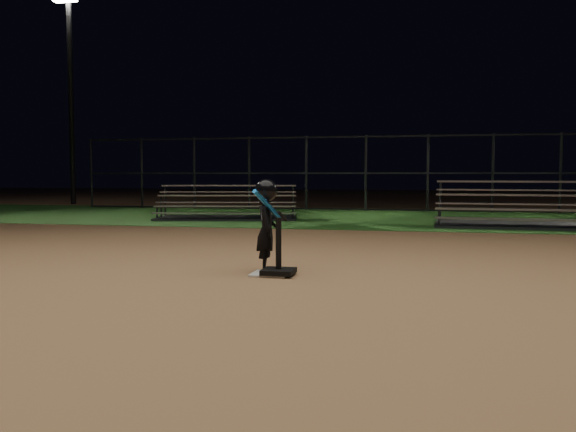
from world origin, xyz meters
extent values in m
plane|color=#A17249|center=(0.00, 0.00, 0.00)|extent=(80.00, 80.00, 0.00)
cube|color=#204E19|center=(0.00, 10.00, 0.01)|extent=(60.00, 8.00, 0.01)
cube|color=beige|center=(0.00, 0.00, 0.01)|extent=(0.45, 0.45, 0.02)
cube|color=black|center=(0.11, -0.05, 0.05)|extent=(0.38, 0.38, 0.06)
cylinder|color=black|center=(0.11, -0.05, 0.39)|extent=(0.07, 0.07, 0.62)
imported|color=black|center=(-0.10, 0.18, 0.52)|extent=(0.34, 0.43, 1.04)
sphere|color=black|center=(-0.10, 0.18, 1.02)|extent=(0.28, 0.28, 0.28)
cylinder|color=blue|center=(-0.05, 0.03, 0.86)|extent=(0.26, 0.50, 0.39)
cylinder|color=black|center=(0.11, 0.15, 0.71)|extent=(0.11, 0.18, 0.14)
cube|color=silver|center=(-3.26, 8.11, 0.37)|extent=(3.72, 0.99, 0.04)
cube|color=silver|center=(-3.21, 7.85, 0.21)|extent=(3.72, 0.99, 0.03)
cube|color=silver|center=(-3.37, 8.62, 0.64)|extent=(3.72, 0.99, 0.04)
cube|color=silver|center=(-3.31, 8.36, 0.47)|extent=(3.72, 0.99, 0.03)
cube|color=silver|center=(-3.47, 9.12, 0.90)|extent=(3.72, 0.99, 0.04)
cube|color=silver|center=(-3.42, 8.86, 0.73)|extent=(3.72, 0.99, 0.03)
cube|color=#38383D|center=(-3.37, 8.62, 0.03)|extent=(4.04, 2.56, 0.06)
cube|color=#B0B0B5|center=(4.28, 7.13, 0.43)|extent=(4.34, 0.49, 0.04)
cube|color=#B0B0B5|center=(4.26, 6.83, 0.24)|extent=(4.34, 0.49, 0.03)
cube|color=#B0B0B5|center=(4.31, 7.73, 0.74)|extent=(4.34, 0.49, 0.04)
cube|color=#B0B0B5|center=(4.29, 7.43, 0.54)|extent=(4.34, 0.49, 0.03)
cube|color=#B0B0B5|center=(4.34, 8.32, 1.04)|extent=(4.34, 0.49, 0.04)
cube|color=#B0B0B5|center=(4.33, 8.02, 0.85)|extent=(4.34, 0.49, 0.03)
cube|color=#38383D|center=(4.31, 7.73, 0.03)|extent=(4.44, 2.34, 0.07)
cube|color=#38383D|center=(0.00, 13.00, 0.05)|extent=(20.00, 0.05, 0.05)
cube|color=#38383D|center=(0.00, 13.00, 1.25)|extent=(20.00, 0.05, 0.05)
cube|color=#38383D|center=(0.00, 13.00, 2.45)|extent=(20.00, 0.05, 0.05)
cylinder|color=#38383D|center=(-10.00, 13.00, 1.25)|extent=(0.08, 0.08, 2.50)
cylinder|color=#38383D|center=(-5.00, 13.00, 1.25)|extent=(0.08, 0.08, 2.50)
cylinder|color=#38383D|center=(0.00, 13.00, 1.25)|extent=(0.08, 0.08, 2.50)
cylinder|color=#38383D|center=(5.00, 13.00, 1.25)|extent=(0.08, 0.08, 2.50)
cylinder|color=#2D2D30|center=(-12.00, 15.00, 4.00)|extent=(0.20, 0.20, 8.00)
camera|label=1|loc=(1.77, -7.06, 1.23)|focal=37.67mm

